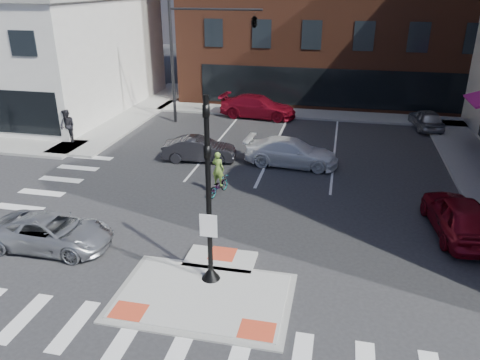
% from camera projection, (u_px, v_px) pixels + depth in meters
% --- Properties ---
extents(ground, '(120.00, 120.00, 0.00)m').
position_uv_depth(ground, '(208.00, 288.00, 14.79)').
color(ground, '#28282B').
rests_on(ground, ground).
extents(refuge_island, '(5.40, 4.65, 0.13)m').
position_uv_depth(refuge_island, '(205.00, 292.00, 14.54)').
color(refuge_island, gray).
rests_on(refuge_island, ground).
extents(sidewalk_nw, '(23.50, 20.50, 0.15)m').
position_uv_depth(sidewalk_nw, '(33.00, 123.00, 31.82)').
color(sidewalk_nw, gray).
rests_on(sidewalk_nw, ground).
extents(sidewalk_n, '(26.00, 3.00, 0.15)m').
position_uv_depth(sidewalk_n, '(331.00, 115.00, 33.95)').
color(sidewalk_n, gray).
rests_on(sidewalk_n, ground).
extents(building_nw, '(20.40, 16.40, 14.40)m').
position_uv_depth(building_nw, '(1.00, 50.00, 35.46)').
color(building_nw, silver).
rests_on(building_nw, ground).
extents(building_far_left, '(10.00, 12.00, 10.00)m').
position_uv_depth(building_far_left, '(288.00, 15.00, 60.40)').
color(building_far_left, slate).
rests_on(building_far_left, ground).
extents(building_far_right, '(12.00, 12.00, 12.00)m').
position_uv_depth(building_far_right, '(393.00, 7.00, 59.23)').
color(building_far_right, brown).
rests_on(building_far_right, ground).
extents(signal_pole, '(0.60, 0.60, 5.98)m').
position_uv_depth(signal_pole, '(209.00, 217.00, 14.23)').
color(signal_pole, black).
rests_on(signal_pole, refuge_island).
extents(mast_arm_signal, '(6.10, 2.24, 8.00)m').
position_uv_depth(mast_arm_signal, '(231.00, 30.00, 29.24)').
color(mast_arm_signal, black).
rests_on(mast_arm_signal, ground).
extents(silver_suv, '(4.48, 2.09, 1.24)m').
position_uv_depth(silver_suv, '(52.00, 232.00, 16.88)').
color(silver_suv, '#B1B4B9').
rests_on(silver_suv, ground).
extents(red_sedan, '(2.39, 4.81, 1.58)m').
position_uv_depth(red_sedan, '(459.00, 216.00, 17.69)').
color(red_sedan, maroon).
rests_on(red_sedan, ground).
extents(white_pickup, '(4.99, 2.27, 1.42)m').
position_uv_depth(white_pickup, '(291.00, 152.00, 24.54)').
color(white_pickup, white).
rests_on(white_pickup, ground).
extents(bg_car_dark, '(4.04, 1.83, 1.29)m').
position_uv_depth(bg_car_dark, '(199.00, 149.00, 25.17)').
color(bg_car_dark, '#29282D').
rests_on(bg_car_dark, ground).
extents(bg_car_silver, '(2.08, 4.02, 1.31)m').
position_uv_depth(bg_car_silver, '(426.00, 119.00, 30.70)').
color(bg_car_silver, '#A9ABB0').
rests_on(bg_car_silver, ground).
extents(bg_car_red, '(5.60, 2.73, 1.57)m').
position_uv_depth(bg_car_red, '(258.00, 107.00, 33.27)').
color(bg_car_red, maroon).
rests_on(bg_car_red, ground).
extents(cyclist, '(0.97, 1.68, 2.04)m').
position_uv_depth(cyclist, '(218.00, 180.00, 21.11)').
color(cyclist, '#3F3F44').
rests_on(cyclist, ground).
extents(pedestrian_a, '(1.11, 0.96, 1.96)m').
position_uv_depth(pedestrian_a, '(68.00, 126.00, 27.51)').
color(pedestrian_a, black).
rests_on(pedestrian_a, sidewalk_nw).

